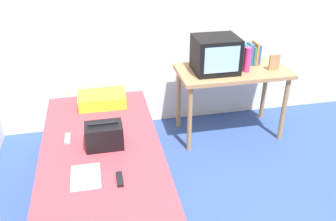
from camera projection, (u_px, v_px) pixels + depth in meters
wall_back at (173, 10)px, 3.83m from camera, size 5.20×0.10×2.60m
bed at (104, 171)px, 3.08m from camera, size 1.00×2.00×0.52m
desk at (232, 78)px, 3.80m from camera, size 1.16×0.60×0.77m
tv at (216, 54)px, 3.63m from camera, size 0.44×0.39×0.36m
water_bottle at (247, 60)px, 3.64m from camera, size 0.07×0.07×0.26m
book_row at (250, 54)px, 3.84m from camera, size 0.20×0.16×0.24m
picture_frame at (274, 62)px, 3.70m from camera, size 0.11×0.02×0.17m
pillow at (102, 99)px, 3.57m from camera, size 0.46×0.31×0.12m
handbag at (104, 136)px, 2.90m from camera, size 0.30×0.20×0.22m
magazine at (86, 177)px, 2.60m from camera, size 0.21×0.29×0.01m
remote_dark at (120, 179)px, 2.56m from camera, size 0.04×0.16×0.02m
remote_silver at (68, 138)px, 3.03m from camera, size 0.04×0.14×0.02m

